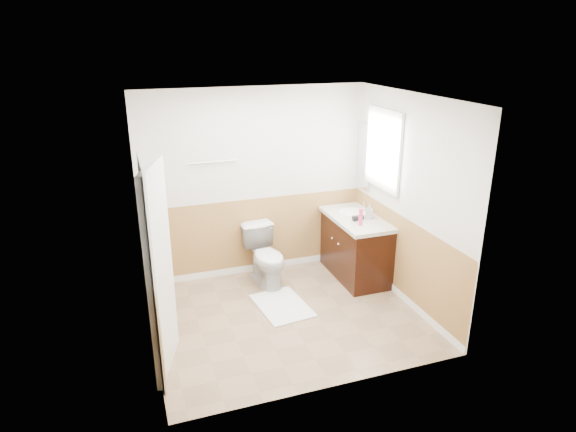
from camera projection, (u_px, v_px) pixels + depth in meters
name	position (u px, v px, depth m)	size (l,w,h in m)	color
floor	(287.00, 316.00, 5.79)	(3.00, 3.00, 0.00)	#8C7051
ceiling	(287.00, 98.00, 4.93)	(3.00, 3.00, 0.00)	white
wall_back	(255.00, 184.00, 6.51)	(3.00, 3.00, 0.00)	silver
wall_front	(337.00, 265.00, 4.21)	(3.00, 3.00, 0.00)	silver
wall_left	(143.00, 233.00, 4.90)	(3.00, 3.00, 0.00)	silver
wall_right	(408.00, 202.00, 5.82)	(3.00, 3.00, 0.00)	silver
wainscot_back	(256.00, 237.00, 6.76)	(3.00, 3.00, 0.00)	#B18B46
wainscot_front	(333.00, 340.00, 4.47)	(3.00, 3.00, 0.00)	#B18B46
wainscot_left	(152.00, 300.00, 5.16)	(2.60, 2.60, 0.00)	#B18B46
wainscot_right	(402.00, 260.00, 6.07)	(2.60, 2.60, 0.00)	#B18B46
toilet	(266.00, 256.00, 6.45)	(0.42, 0.74, 0.76)	silver
bath_mat	(282.00, 306.00, 6.00)	(0.55, 0.80, 0.02)	white
vanity_cabinet	(356.00, 248.00, 6.65)	(0.55, 1.10, 0.80)	black
vanity_knob_left	(339.00, 244.00, 6.41)	(0.03, 0.03, 0.03)	#B8B7BE
vanity_knob_right	(332.00, 238.00, 6.59)	(0.03, 0.03, 0.03)	silver
countertop	(356.00, 219.00, 6.50)	(0.60, 1.15, 0.05)	beige
sink_basin	(352.00, 213.00, 6.62)	(0.36, 0.36, 0.02)	white
faucet	(364.00, 207.00, 6.66)	(0.02, 0.02, 0.14)	silver
lotion_bottle	(361.00, 217.00, 6.17)	(0.05, 0.05, 0.22)	#DB3868
soap_dispenser	(369.00, 211.00, 6.41)	(0.09, 0.09, 0.19)	#979BAA
hair_dryer_body	(358.00, 218.00, 6.36)	(0.07, 0.07, 0.14)	black
hair_dryer_handle	(354.00, 219.00, 6.41)	(0.03, 0.03, 0.07)	black
mirror_panel	(364.00, 156.00, 6.69)	(0.02, 0.35, 0.90)	silver
window_frame	(383.00, 149.00, 6.16)	(0.04, 0.80, 1.00)	white
window_glass	(384.00, 149.00, 6.17)	(0.01, 0.70, 0.90)	white
door	(160.00, 272.00, 4.61)	(0.05, 0.80, 2.04)	white
door_frame	(152.00, 272.00, 4.58)	(0.02, 0.92, 2.10)	white
door_knob	(164.00, 263.00, 4.94)	(0.06, 0.06, 0.06)	silver
towel_bar	(212.00, 162.00, 6.18)	(0.02, 0.02, 0.62)	silver
tp_holder_bar	(250.00, 226.00, 6.61)	(0.02, 0.02, 0.14)	silver
tp_roll	(250.00, 226.00, 6.61)	(0.11, 0.11, 0.10)	white
tp_sheet	(250.00, 233.00, 6.65)	(0.10, 0.01, 0.16)	white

